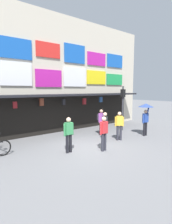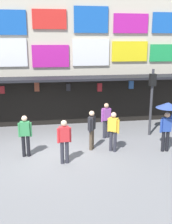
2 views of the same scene
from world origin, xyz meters
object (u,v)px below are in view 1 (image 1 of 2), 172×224
Objects in this scene: pedestrian_with_umbrella at (146,110)px; pedestrian_in_red at (68,132)px; pedestrian_in_white at (105,125)px; traffic_light_far at (123,101)px; pedestrian_in_purple at (104,132)px; pedestrian_in_blue at (119,124)px; pedestrian_in_green at (101,120)px.

pedestrian_in_red is at bearing 176.08° from pedestrian_with_umbrella.
pedestrian_in_red is 2.70m from pedestrian_in_white.
pedestrian_in_white is at bearing -156.72° from traffic_light_far.
pedestrian_in_red is 1.00× the size of pedestrian_in_purple.
pedestrian_in_white is 0.81× the size of pedestrian_with_umbrella.
pedestrian_in_purple is at bearing -158.06° from pedestrian_in_blue.
pedestrian_in_green is 1.00× the size of pedestrian_in_white.
pedestrian_in_red is at bearing 179.37° from pedestrian_in_blue.
pedestrian_with_umbrella is (4.20, 0.49, 0.69)m from pedestrian_in_purple.
pedestrian_in_blue is 2.24m from pedestrian_in_purple.
pedestrian_in_green and pedestrian_in_blue have the same top height.
traffic_light_far is 6.12m from pedestrian_in_red.
traffic_light_far is at bearing 15.61° from pedestrian_in_red.
pedestrian_in_purple is (1.46, -0.88, -0.04)m from pedestrian_in_red.
pedestrian_with_umbrella reaches higher than pedestrian_in_purple.
pedestrian_in_green is (-2.20, -0.05, -1.16)m from traffic_light_far.
traffic_light_far is 1.54× the size of pedestrian_with_umbrella.
pedestrian_in_green is at bearing 48.91° from pedestrian_in_purple.
pedestrian_in_red and pedestrian_in_green have the same top height.
pedestrian_in_blue is at bearing 170.65° from pedestrian_with_umbrella.
traffic_light_far is at bearing 36.36° from pedestrian_in_blue.
pedestrian_in_red is (-5.79, -1.62, -1.16)m from traffic_light_far.
pedestrian_in_red is at bearing -164.39° from traffic_light_far.
pedestrian_with_umbrella is (5.66, -0.39, 0.66)m from pedestrian_in_red.
pedestrian_in_blue is at bearing -143.64° from traffic_light_far.
pedestrian_in_red is at bearing -173.98° from pedestrian_in_white.
pedestrian_in_purple is (-4.33, -2.49, -1.19)m from traffic_light_far.
pedestrian_in_purple is 0.81× the size of pedestrian_with_umbrella.
pedestrian_in_white is at bearing 167.26° from pedestrian_with_umbrella.
pedestrian_in_blue is at bearing 21.94° from pedestrian_in_purple.
traffic_light_far is at bearing 1.31° from pedestrian_in_green.
pedestrian_in_blue is (0.85, -0.32, 0.04)m from pedestrian_in_white.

